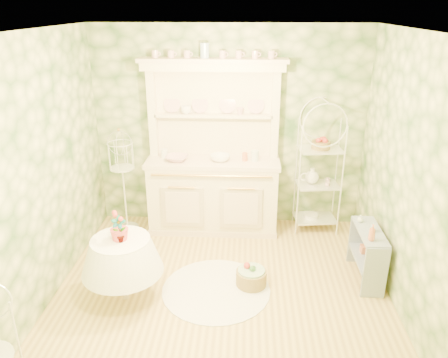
{
  "coord_description": "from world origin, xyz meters",
  "views": [
    {
      "loc": [
        0.23,
        -3.88,
        2.92
      ],
      "look_at": [
        0.0,
        0.5,
        1.15
      ],
      "focal_mm": 35.0,
      "sensor_mm": 36.0,
      "label": 1
    }
  ],
  "objects_px": {
    "round_table": "(124,274)",
    "birdcage_stand": "(124,184)",
    "kitchen_dresser": "(213,150)",
    "floor_basket": "(251,278)",
    "bakers_rack": "(318,172)",
    "side_shelf": "(367,256)"
  },
  "relations": [
    {
      "from": "round_table",
      "to": "birdcage_stand",
      "type": "height_order",
      "value": "birdcage_stand"
    },
    {
      "from": "kitchen_dresser",
      "to": "floor_basket",
      "type": "height_order",
      "value": "kitchen_dresser"
    },
    {
      "from": "bakers_rack",
      "to": "floor_basket",
      "type": "height_order",
      "value": "bakers_rack"
    },
    {
      "from": "side_shelf",
      "to": "kitchen_dresser",
      "type": "bearing_deg",
      "value": 144.04
    },
    {
      "from": "round_table",
      "to": "kitchen_dresser",
      "type": "bearing_deg",
      "value": 63.22
    },
    {
      "from": "side_shelf",
      "to": "round_table",
      "type": "bearing_deg",
      "value": -173.46
    },
    {
      "from": "round_table",
      "to": "bakers_rack",
      "type": "bearing_deg",
      "value": 37.46
    },
    {
      "from": "side_shelf",
      "to": "round_table",
      "type": "height_order",
      "value": "round_table"
    },
    {
      "from": "side_shelf",
      "to": "floor_basket",
      "type": "bearing_deg",
      "value": -175.49
    },
    {
      "from": "kitchen_dresser",
      "to": "birdcage_stand",
      "type": "height_order",
      "value": "kitchen_dresser"
    },
    {
      "from": "bakers_rack",
      "to": "birdcage_stand",
      "type": "xyz_separation_m",
      "value": [
        -2.59,
        -0.19,
        -0.16
      ]
    },
    {
      "from": "kitchen_dresser",
      "to": "bakers_rack",
      "type": "bearing_deg",
      "value": 3.38
    },
    {
      "from": "birdcage_stand",
      "to": "floor_basket",
      "type": "xyz_separation_m",
      "value": [
        1.71,
        -1.21,
        -0.58
      ]
    },
    {
      "from": "side_shelf",
      "to": "birdcage_stand",
      "type": "height_order",
      "value": "birdcage_stand"
    },
    {
      "from": "kitchen_dresser",
      "to": "floor_basket",
      "type": "relative_size",
      "value": 7.87
    },
    {
      "from": "bakers_rack",
      "to": "round_table",
      "type": "relative_size",
      "value": 2.75
    },
    {
      "from": "side_shelf",
      "to": "round_table",
      "type": "relative_size",
      "value": 1.11
    },
    {
      "from": "side_shelf",
      "to": "birdcage_stand",
      "type": "relative_size",
      "value": 0.5
    },
    {
      "from": "birdcage_stand",
      "to": "floor_basket",
      "type": "bearing_deg",
      "value": -35.2
    },
    {
      "from": "kitchen_dresser",
      "to": "side_shelf",
      "type": "bearing_deg",
      "value": -31.59
    },
    {
      "from": "kitchen_dresser",
      "to": "round_table",
      "type": "height_order",
      "value": "kitchen_dresser"
    },
    {
      "from": "floor_basket",
      "to": "round_table",
      "type": "bearing_deg",
      "value": -167.15
    }
  ]
}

